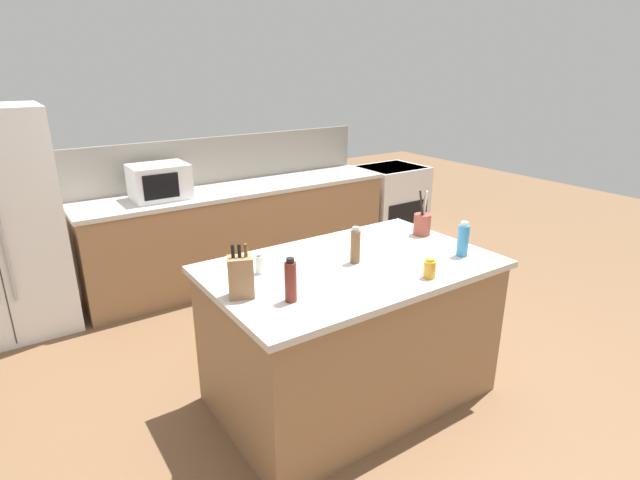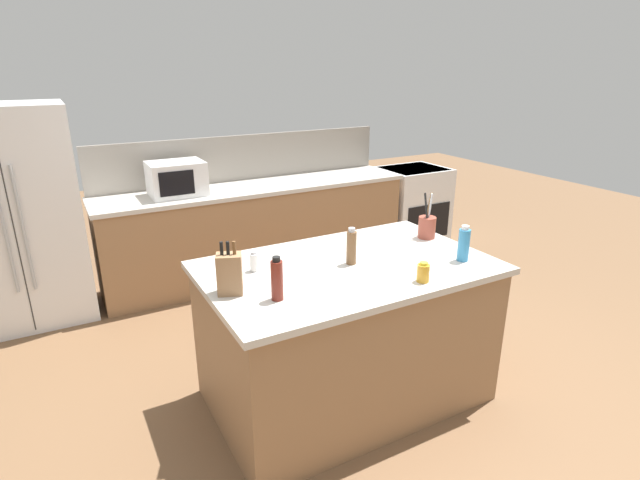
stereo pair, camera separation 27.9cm
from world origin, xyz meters
The scene contains 13 objects.
ground_plane centered at (0.00, 0.00, 0.00)m, with size 14.00×14.00×0.00m, color brown.
back_counter_run centered at (0.30, 2.20, 0.47)m, with size 3.13×0.66×0.94m.
wall_backsplash centered at (0.30, 2.52, 1.17)m, with size 3.09×0.03×0.46m, color gray.
kitchen_island centered at (0.00, 0.00, 0.47)m, with size 1.75×1.09×0.94m.
range_oven centered at (2.29, 2.20, 0.47)m, with size 0.76×0.65×0.92m.
microwave centered at (-0.48, 2.20, 1.09)m, with size 0.49×0.39×0.31m.
knife_block centered at (-0.75, -0.03, 1.05)m, with size 0.16×0.14×0.29m.
utensil_crock centered at (0.74, 0.16, 1.02)m, with size 0.12×0.12×0.32m.
vinegar_bottle centered at (-0.57, -0.22, 1.05)m, with size 0.06×0.06×0.24m.
honey_jar centered at (0.24, -0.41, 0.99)m, with size 0.07×0.07×0.12m.
salt_shaker centered at (-0.53, 0.19, 1.00)m, with size 0.05×0.05×0.12m.
dish_soap_bottle centered at (0.66, -0.28, 1.05)m, with size 0.07×0.07×0.22m.
pepper_grinder centered at (0.03, 0.01, 1.05)m, with size 0.06×0.06×0.23m.
Camera 1 is at (-1.74, -2.22, 2.09)m, focal length 28.00 mm.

